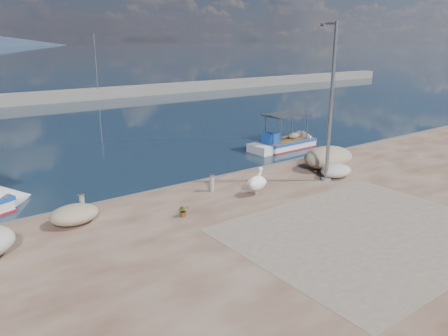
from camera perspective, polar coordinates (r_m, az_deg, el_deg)
ground at (r=16.96m, az=7.69°, el=-7.15°), size 1400.00×1400.00×0.00m
quay at (r=13.70m, az=25.88°, el=-13.66°), size 44.00×22.00×0.50m
quay_patch at (r=15.71m, az=18.11°, el=-7.84°), size 9.00×7.00×0.01m
breakwater at (r=52.59m, az=-24.35°, el=8.26°), size 120.00×2.20×7.50m
boat_right at (r=28.51m, az=8.00°, el=2.99°), size 5.49×1.95×2.62m
pelican at (r=18.19m, az=4.34°, el=-1.91°), size 1.19×0.83×1.14m
lamp_post at (r=20.01m, az=13.72°, el=7.50°), size 0.44×0.96×7.00m
bollard_near at (r=18.65m, az=-1.58°, el=-1.83°), size 0.24×0.24×0.74m
bollard_far at (r=17.15m, az=-18.05°, el=-4.28°), size 0.25×0.25×0.77m
potted_plant at (r=16.12m, az=-5.33°, el=-5.55°), size 0.48×0.44×0.46m
net_pile_c at (r=22.57m, az=13.45°, el=1.34°), size 2.78×1.99×1.09m
net_pile_b at (r=16.30m, az=-19.00°, el=-5.77°), size 1.71×1.33×0.66m
net_pile_d at (r=21.23m, az=14.40°, el=-0.36°), size 1.62×1.22×0.61m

